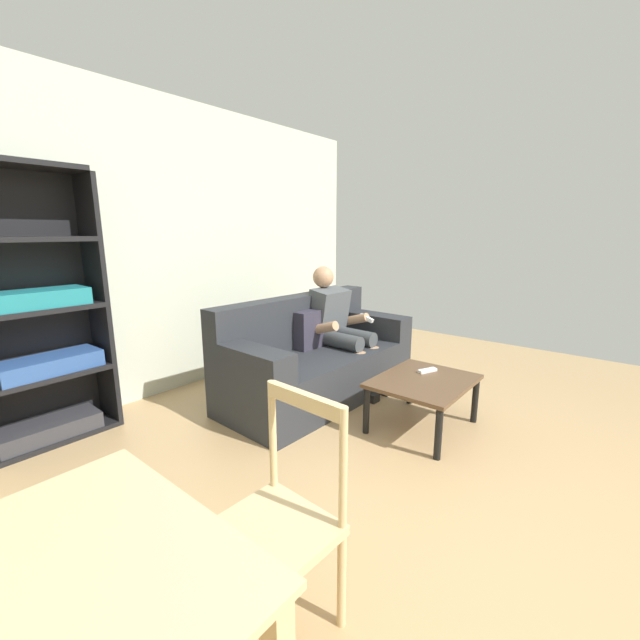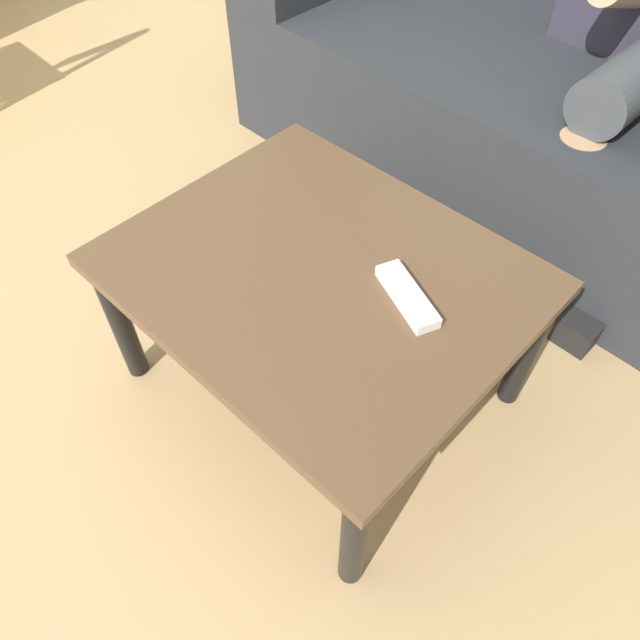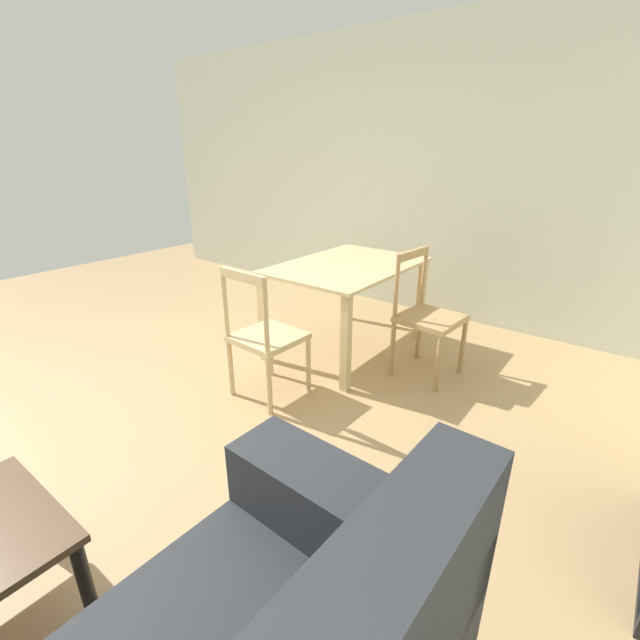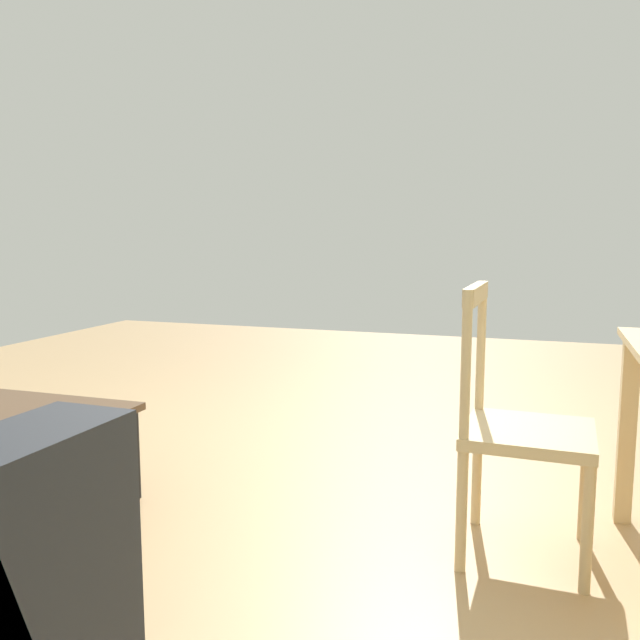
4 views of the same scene
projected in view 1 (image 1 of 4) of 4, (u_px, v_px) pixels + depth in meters
The scene contains 8 objects.
ground_plane at pixel (485, 584), 1.78m from camera, with size 8.39×8.39×0.00m, color tan.
wall_back at pixel (120, 251), 3.47m from camera, with size 6.03×0.12×2.73m, color beige.
couch at pixel (315, 360), 3.79m from camera, with size 1.95×0.89×0.93m.
person_lounging at pixel (338, 326), 3.97m from camera, with size 0.60×0.85×1.19m.
coffee_table at pixel (423, 386), 3.14m from camera, with size 0.80×0.66×0.40m.
tv_remote at pixel (427, 370), 3.29m from camera, with size 0.05×0.17×0.02m, color white.
bookshelf at pixel (37, 329), 2.87m from camera, with size 0.88×0.36×1.98m.
dining_chair_facing_couch at pixel (277, 526), 1.51m from camera, with size 0.44×0.44×0.93m.
Camera 1 is at (-1.61, -0.38, 1.53)m, focal length 22.54 mm.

